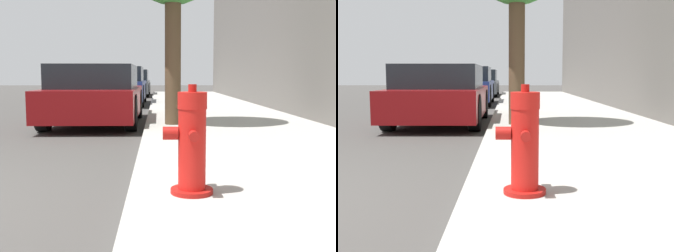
% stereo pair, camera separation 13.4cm
% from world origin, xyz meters
% --- Properties ---
extents(fire_hydrant, '(0.37, 0.39, 0.81)m').
position_xyz_m(fire_hydrant, '(2.54, 0.21, 0.49)').
color(fire_hydrant, '#A91511').
rests_on(fire_hydrant, sidewalk_slab).
extents(parked_car_near, '(1.75, 3.81, 1.20)m').
position_xyz_m(parked_car_near, '(1.04, 5.78, 0.59)').
color(parked_car_near, maroon).
rests_on(parked_car_near, ground_plane).
extents(parked_car_mid, '(1.69, 3.96, 1.28)m').
position_xyz_m(parked_car_mid, '(1.01, 11.53, 0.63)').
color(parked_car_mid, navy).
rests_on(parked_car_mid, ground_plane).
extents(parked_car_far, '(1.74, 4.42, 1.26)m').
position_xyz_m(parked_car_far, '(1.02, 17.66, 0.61)').
color(parked_car_far, '#4C5156').
rests_on(parked_car_far, ground_plane).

